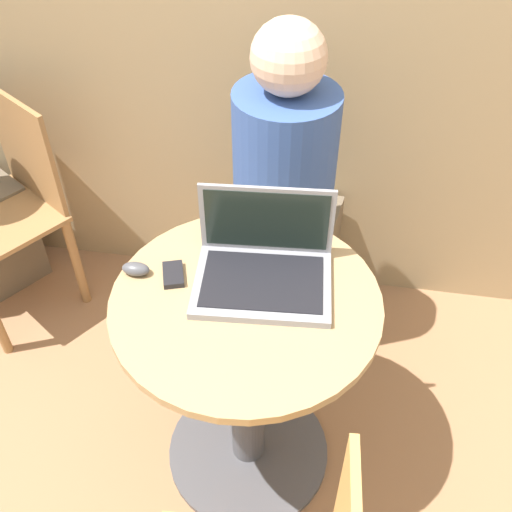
# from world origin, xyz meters

# --- Properties ---
(ground_plane) EXTENTS (12.00, 12.00, 0.00)m
(ground_plane) POSITION_xyz_m (0.00, 0.00, 0.00)
(ground_plane) COLOR #9E704C
(round_table) EXTENTS (0.67, 0.67, 0.74)m
(round_table) POSITION_xyz_m (0.00, 0.00, 0.46)
(round_table) COLOR #4C4C51
(round_table) RESTS_ON ground_plane
(laptop) EXTENTS (0.36, 0.28, 0.22)m
(laptop) POSITION_xyz_m (0.03, 0.08, 0.78)
(laptop) COLOR gray
(laptop) RESTS_ON round_table
(cell_phone) EXTENTS (0.08, 0.10, 0.02)m
(cell_phone) POSITION_xyz_m (-0.19, 0.05, 0.75)
(cell_phone) COLOR black
(cell_phone) RESTS_ON round_table
(computer_mouse) EXTENTS (0.07, 0.04, 0.03)m
(computer_mouse) POSITION_xyz_m (-0.29, 0.04, 0.75)
(computer_mouse) COLOR #4C4C51
(computer_mouse) RESTS_ON round_table
(person_seated) EXTENTS (0.36, 0.50, 1.23)m
(person_seated) POSITION_xyz_m (0.04, 0.57, 0.52)
(person_seated) COLOR brown
(person_seated) RESTS_ON ground_plane
(chair_background) EXTENTS (0.56, 0.56, 0.85)m
(chair_background) POSITION_xyz_m (-0.98, 0.56, 0.44)
(chair_background) COLOR #9E7042
(chair_background) RESTS_ON ground_plane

